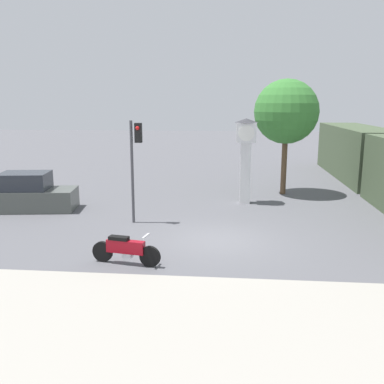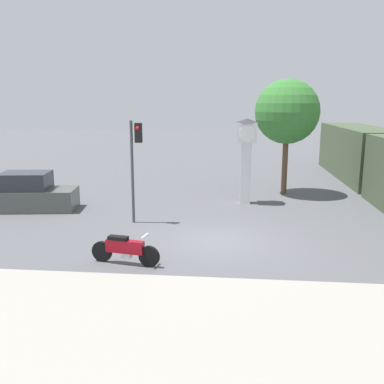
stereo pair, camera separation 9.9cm
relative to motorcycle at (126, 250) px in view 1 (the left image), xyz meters
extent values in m
plane|color=#56565B|center=(2.77, 2.66, -0.49)|extent=(120.00, 120.00, 0.00)
cube|color=#9E998E|center=(2.77, -4.00, -0.44)|extent=(36.00, 6.00, 0.10)
cylinder|color=black|center=(0.81, -0.15, -0.15)|extent=(0.69, 0.23, 0.68)
cylinder|color=black|center=(-0.79, 0.15, -0.15)|extent=(0.69, 0.23, 0.68)
cube|color=maroon|center=(0.01, 0.00, 0.10)|extent=(1.27, 0.47, 0.41)
cube|color=black|center=(-0.22, 0.04, 0.36)|extent=(0.67, 0.37, 0.11)
cylinder|color=silver|center=(0.06, -0.01, -0.18)|extent=(0.35, 0.28, 0.32)
cube|color=silver|center=(0.69, -0.13, 0.50)|extent=(0.16, 0.50, 0.05)
cube|color=white|center=(3.96, 8.80, 1.05)|extent=(0.51, 0.51, 3.08)
cube|color=white|center=(3.96, 8.80, 3.08)|extent=(0.97, 0.97, 0.97)
cylinder|color=white|center=(3.96, 8.30, 3.08)|extent=(0.77, 0.02, 0.77)
cone|color=#333338|center=(3.96, 8.80, 3.66)|extent=(1.16, 1.16, 0.20)
cube|color=#425138|center=(11.67, 17.26, 1.21)|extent=(2.80, 11.53, 3.40)
cylinder|color=#47474C|center=(-0.85, 4.74, 1.66)|extent=(0.12, 0.12, 4.31)
cube|color=black|center=(-0.55, 4.74, 3.32)|extent=(0.28, 0.24, 0.80)
sphere|color=red|center=(-0.55, 4.59, 3.52)|extent=(0.16, 0.16, 0.16)
cylinder|color=brown|center=(6.16, 11.21, 1.08)|extent=(0.30, 0.30, 3.14)
sphere|color=#387A33|center=(6.16, 11.21, 4.04)|extent=(3.47, 3.47, 3.47)
cube|color=#4C514C|center=(-6.21, 6.41, 0.01)|extent=(4.40, 2.35, 1.00)
cube|color=#262B33|center=(-6.40, 6.38, 0.91)|extent=(2.40, 1.94, 0.80)
camera|label=1|loc=(3.29, -12.55, 4.58)|focal=40.00mm
camera|label=2|loc=(3.39, -12.54, 4.58)|focal=40.00mm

